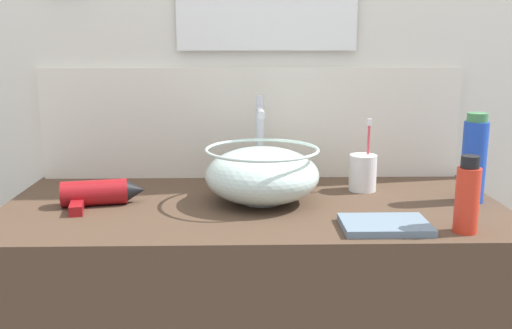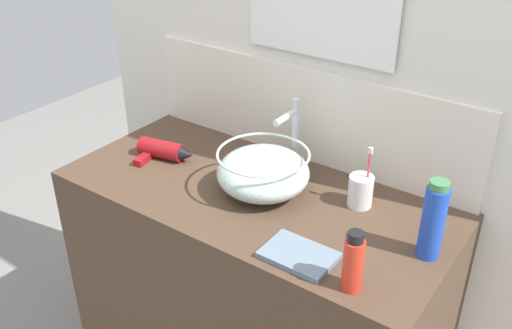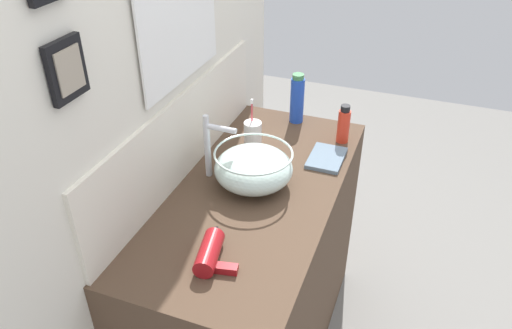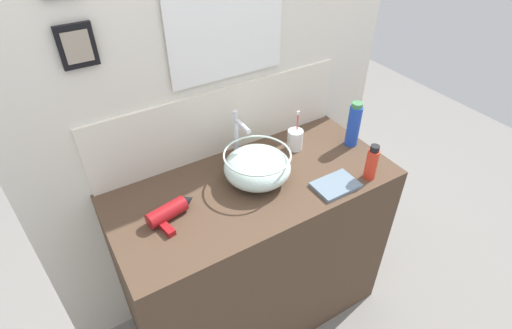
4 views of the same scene
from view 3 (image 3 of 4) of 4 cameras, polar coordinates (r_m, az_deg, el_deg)
name	(u,v)px [view 3 (image 3 of 4)]	position (r m, az deg, el deg)	size (l,w,h in m)	color
vanity_counter	(255,278)	(2.10, -0.07, -12.87)	(1.23, 0.57, 0.91)	#4C3828
back_panel	(169,88)	(1.75, -9.91, 8.65)	(1.76, 0.10, 2.51)	silver
glass_bowl_sink	(254,168)	(1.78, -0.28, -0.40)	(0.28, 0.28, 0.14)	silver
faucet	(211,142)	(1.80, -5.19, 2.53)	(0.02, 0.13, 0.25)	silver
hair_drier	(211,250)	(1.51, -5.17, -9.69)	(0.21, 0.15, 0.06)	maroon
toothbrush_cup	(253,133)	(2.04, -0.38, 3.65)	(0.07, 0.07, 0.19)	white
shampoo_bottle	(297,99)	(2.20, 4.72, 7.48)	(0.06, 0.06, 0.22)	blue
soap_dispenser	(344,125)	(2.08, 9.98, 4.50)	(0.05, 0.05, 0.16)	red
hand_towel	(327,158)	(1.98, 8.06, 0.75)	(0.19, 0.13, 0.02)	slate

